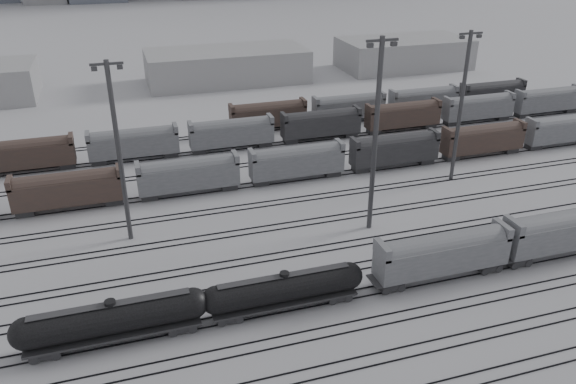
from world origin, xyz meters
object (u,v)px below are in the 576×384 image
object	(u,v)px
light_mast_c	(376,133)
hopper_car_b	(566,229)
tank_car_b	(284,289)
tank_car_a	(113,319)
hopper_car_a	(443,252)

from	to	relation	value
light_mast_c	hopper_car_b	bearing A→B (deg)	-34.26
tank_car_b	light_mast_c	size ratio (longest dim) A/B	0.69
tank_car_a	hopper_car_b	bearing A→B (deg)	0.00
hopper_car_b	light_mast_c	bearing A→B (deg)	145.74
tank_car_b	light_mast_c	world-z (taller)	light_mast_c
tank_car_a	hopper_car_a	bearing A→B (deg)	0.00
hopper_car_a	tank_car_b	bearing A→B (deg)	180.00
hopper_car_a	hopper_car_b	distance (m)	16.94
tank_car_b	hopper_car_a	world-z (taller)	hopper_car_a
light_mast_c	tank_car_a	bearing A→B (deg)	-158.13
tank_car_b	hopper_car_a	distance (m)	18.68
hopper_car_b	tank_car_a	bearing A→B (deg)	180.00
tank_car_b	hopper_car_b	xyz separation A→B (m)	(35.59, 0.00, 1.12)
hopper_car_a	light_mast_c	bearing A→B (deg)	101.30
tank_car_b	hopper_car_a	bearing A→B (deg)	0.00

